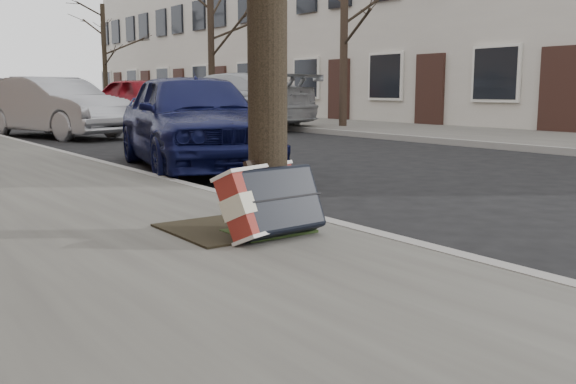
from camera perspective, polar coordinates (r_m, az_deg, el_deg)
ground at (r=5.12m, az=22.15°, el=-3.92°), size 120.00×120.00×0.00m
far_sidewalk at (r=21.38m, az=-1.26°, el=6.30°), size 4.00×70.00×0.12m
house_far at (r=25.62m, az=7.65°, el=14.61°), size 6.70×40.00×7.20m
dirt_patch at (r=4.55m, az=-5.05°, el=-3.20°), size 0.85×0.85×0.02m
suitcase_red at (r=4.23m, az=-2.18°, el=-0.86°), size 0.70×0.52×0.48m
suitcase_navy at (r=4.24m, az=-1.10°, el=-0.80°), size 0.65×0.41×0.49m
car_near_front at (r=9.04m, az=-8.43°, el=6.40°), size 2.53×4.29×1.37m
car_near_mid at (r=15.87m, az=-19.95°, el=7.10°), size 2.70×4.46×1.39m
car_far_front at (r=18.32m, az=-5.49°, el=8.04°), size 3.77×5.76×1.55m
car_far_back at (r=23.82m, az=-13.91°, el=8.04°), size 2.79×4.82×1.54m
tree_far_a at (r=17.71m, az=5.00°, el=14.22°), size 0.21×0.21×5.14m
tree_far_b at (r=23.75m, az=-6.86°, el=13.33°), size 0.24×0.24×5.52m
tree_far_c at (r=33.66m, az=-16.00°, el=11.44°), size 0.23×0.23×5.13m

